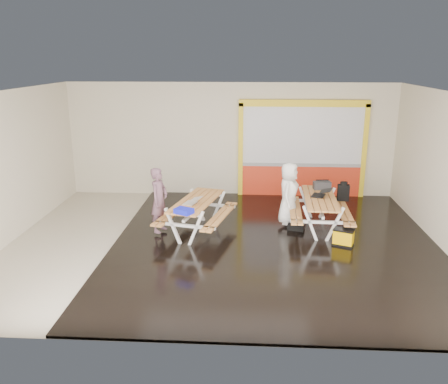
# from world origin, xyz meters

# --- Properties ---
(room) EXTENTS (10.02, 8.02, 3.52)m
(room) POSITION_xyz_m (0.00, 0.00, 1.75)
(room) COLOR #BAB09D
(room) RESTS_ON ground
(deck) EXTENTS (7.50, 7.98, 0.05)m
(deck) POSITION_xyz_m (1.25, 0.00, 0.03)
(deck) COLOR black
(deck) RESTS_ON room
(kiosk) EXTENTS (3.88, 0.16, 3.00)m
(kiosk) POSITION_xyz_m (2.20, 3.93, 1.44)
(kiosk) COLOR red
(kiosk) RESTS_ON room
(picnic_table_left) EXTENTS (1.94, 2.47, 0.87)m
(picnic_table_left) POSITION_xyz_m (-0.65, 0.60, 0.66)
(picnic_table_left) COLOR #B97D41
(picnic_table_left) RESTS_ON deck
(picnic_table_right) EXTENTS (1.57, 2.25, 0.88)m
(picnic_table_right) POSITION_xyz_m (2.39, 1.04, 0.67)
(picnic_table_right) COLOR #B97D41
(picnic_table_right) RESTS_ON deck
(person_left) EXTENTS (0.53, 0.66, 1.59)m
(person_left) POSITION_xyz_m (-1.54, 0.44, 0.91)
(person_left) COLOR #654654
(person_left) RESTS_ON deck
(person_right) EXTENTS (0.69, 0.88, 1.58)m
(person_right) POSITION_xyz_m (1.62, 1.19, 0.91)
(person_right) COLOR white
(person_right) RESTS_ON deck
(laptop_left) EXTENTS (0.49, 0.46, 0.17)m
(laptop_left) POSITION_xyz_m (-0.72, 0.31, 0.92)
(laptop_left) COLOR silver
(laptop_left) RESTS_ON picnic_table_left
(laptop_right) EXTENTS (0.58, 0.55, 0.20)m
(laptop_right) POSITION_xyz_m (2.42, 1.12, 0.93)
(laptop_right) COLOR black
(laptop_right) RESTS_ON picnic_table_right
(blue_pouch) EXTENTS (0.47, 0.42, 0.11)m
(blue_pouch) POSITION_xyz_m (-0.82, -0.40, 0.93)
(blue_pouch) COLOR #141AD6
(blue_pouch) RESTS_ON picnic_table_left
(toolbox) EXTENTS (0.47, 0.26, 0.26)m
(toolbox) POSITION_xyz_m (2.54, 1.78, 0.97)
(toolbox) COLOR black
(toolbox) RESTS_ON picnic_table_right
(backpack) EXTENTS (0.31, 0.21, 0.51)m
(backpack) POSITION_xyz_m (3.12, 1.84, 0.80)
(backpack) COLOR black
(backpack) RESTS_ON picnic_table_right
(dark_case) EXTENTS (0.46, 0.39, 0.15)m
(dark_case) POSITION_xyz_m (1.82, 0.91, 0.13)
(dark_case) COLOR black
(dark_case) RESTS_ON deck
(fluke_bag) EXTENTS (0.54, 0.45, 0.40)m
(fluke_bag) POSITION_xyz_m (2.81, -0.05, 0.24)
(fluke_bag) COLOR black
(fluke_bag) RESTS_ON deck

